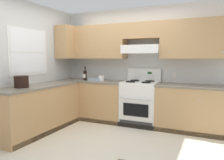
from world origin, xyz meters
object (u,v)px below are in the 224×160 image
(bucket, at_px, (21,81))
(stove, at_px, (140,103))
(wine_bottle, at_px, (85,75))
(bowl, at_px, (97,80))
(paper_towel_roll, at_px, (101,78))

(bucket, bearing_deg, stove, 44.16)
(bucket, bearing_deg, wine_bottle, 78.76)
(bowl, relative_size, paper_towel_roll, 2.27)
(bowl, bearing_deg, wine_bottle, -172.83)
(stove, xyz_separation_m, bowl, (-1.07, 0.03, 0.45))
(bucket, height_order, paper_towel_roll, bucket)
(stove, bearing_deg, bucket, -135.84)
(bowl, bearing_deg, paper_towel_roll, -17.52)
(bucket, bearing_deg, bowl, 69.85)
(bowl, height_order, bucket, bucket)
(stove, relative_size, bowl, 3.87)
(stove, xyz_separation_m, wine_bottle, (-1.36, -0.01, 0.56))
(stove, xyz_separation_m, paper_towel_roll, (-0.92, -0.02, 0.49))
(stove, height_order, bucket, stove)
(bucket, xyz_separation_m, paper_towel_roll, (0.76, 1.61, -0.05))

